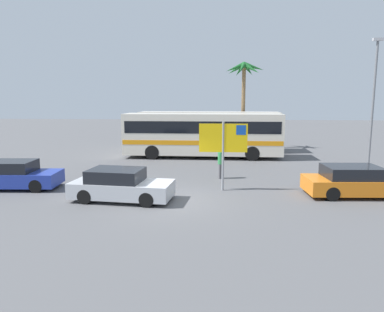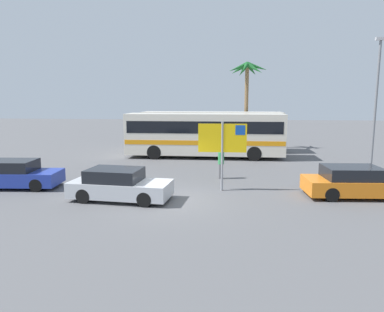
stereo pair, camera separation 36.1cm
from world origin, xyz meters
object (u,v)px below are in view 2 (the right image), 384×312
at_px(car_blue, 17,175).
at_px(bus_rear_coach, 212,129).
at_px(ferry_sign, 223,141).
at_px(car_silver, 119,185).
at_px(car_orange, 356,182).
at_px(bus_front_coach, 205,133).
at_px(pedestrian_by_bus, 221,161).

bearing_deg(car_blue, bus_rear_coach, 52.49).
xyz_separation_m(ferry_sign, car_silver, (-4.32, -1.96, -1.69)).
xyz_separation_m(ferry_sign, car_orange, (5.75, -0.49, -1.69)).
bearing_deg(bus_rear_coach, car_orange, -62.95).
xyz_separation_m(bus_front_coach, bus_rear_coach, (0.37, 3.42, 0.00)).
relative_size(car_blue, car_silver, 0.93).
distance_m(bus_front_coach, car_orange, 12.32).
bearing_deg(car_blue, pedestrian_by_bus, 12.62).
bearing_deg(car_orange, car_silver, -175.55).
xyz_separation_m(bus_front_coach, car_silver, (-2.88, -11.41, -1.15)).
bearing_deg(car_orange, bus_rear_coach, 113.20).
distance_m(bus_rear_coach, ferry_sign, 12.92).
height_order(bus_front_coach, car_silver, bus_front_coach).
bearing_deg(pedestrian_by_bus, ferry_sign, -65.09).
distance_m(car_orange, car_blue, 15.58).
bearing_deg(bus_rear_coach, ferry_sign, -85.23).
height_order(bus_front_coach, ferry_sign, ferry_sign).
distance_m(bus_front_coach, bus_rear_coach, 3.44).
bearing_deg(bus_rear_coach, bus_front_coach, -96.11).
bearing_deg(pedestrian_by_bus, bus_rear_coach, 117.15).
height_order(car_silver, pedestrian_by_bus, pedestrian_by_bus).
bearing_deg(ferry_sign, bus_rear_coach, 94.19).
bearing_deg(car_blue, car_silver, -19.98).
xyz_separation_m(car_orange, pedestrian_by_bus, (-5.88, 3.01, 0.32)).
bearing_deg(bus_front_coach, car_orange, -54.12).
height_order(car_orange, car_blue, same).
xyz_separation_m(ferry_sign, car_blue, (-9.83, -0.39, -1.69)).
height_order(ferry_sign, car_silver, ferry_sign).
bearing_deg(pedestrian_by_bus, car_silver, -111.16).
relative_size(bus_front_coach, bus_rear_coach, 1.00).
height_order(ferry_sign, pedestrian_by_bus, ferry_sign).
bearing_deg(bus_rear_coach, pedestrian_by_bus, -84.80).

